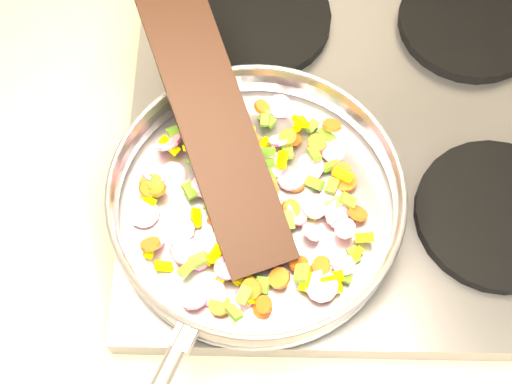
{
  "coord_description": "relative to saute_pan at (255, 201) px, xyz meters",
  "views": [
    {
      "loc": [
        -0.83,
        1.19,
        1.71
      ],
      "look_at": [
        -0.84,
        1.52,
        1.0
      ],
      "focal_mm": 50.0,
      "sensor_mm": 36.0,
      "label": 1
    }
  ],
  "objects": [
    {
      "name": "grate_fl",
      "position": [
        0.0,
        0.0,
        -0.04
      ],
      "size": [
        0.19,
        0.19,
        0.02
      ],
      "primitive_type": "cylinder",
      "color": "black",
      "rests_on": "cooktop"
    },
    {
      "name": "vegetable_heap",
      "position": [
        -0.0,
        -0.0,
        -0.01
      ],
      "size": [
        0.28,
        0.29,
        0.04
      ],
      "color": "#5A9B23",
      "rests_on": "saute_pan"
    },
    {
      "name": "wooden_spatula",
      "position": [
        -0.05,
        0.08,
        0.04
      ],
      "size": [
        0.19,
        0.34,
        0.11
      ],
      "primitive_type": "cube",
      "rotation": [
        0.0,
        -0.27,
        1.94
      ],
      "color": "black",
      "rests_on": "saute_pan"
    },
    {
      "name": "grate_bl",
      "position": [
        0.0,
        0.28,
        -0.04
      ],
      "size": [
        0.19,
        0.19,
        0.02
      ],
      "primitive_type": "cylinder",
      "color": "black",
      "rests_on": "cooktop"
    },
    {
      "name": "cooktop",
      "position": [
        0.14,
        0.14,
        -0.07
      ],
      "size": [
        0.6,
        0.6,
        0.04
      ],
      "primitive_type": "cube",
      "color": "#939399",
      "rests_on": "counter_top"
    },
    {
      "name": "grate_br",
      "position": [
        0.28,
        0.28,
        -0.04
      ],
      "size": [
        0.19,
        0.19,
        0.02
      ],
      "primitive_type": "cylinder",
      "color": "black",
      "rests_on": "cooktop"
    },
    {
      "name": "grate_fr",
      "position": [
        0.28,
        0.0,
        -0.04
      ],
      "size": [
        0.19,
        0.19,
        0.02
      ],
      "primitive_type": "cylinder",
      "color": "black",
      "rests_on": "cooktop"
    },
    {
      "name": "saute_pan",
      "position": [
        0.0,
        0.0,
        0.0
      ],
      "size": [
        0.37,
        0.51,
        0.06
      ],
      "rotation": [
        0.0,
        0.0,
        -0.41
      ],
      "color": "#9E9EA5",
      "rests_on": "grate_fl"
    }
  ]
}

